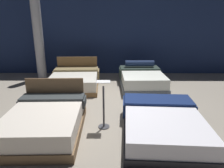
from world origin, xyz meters
name	(u,v)px	position (x,y,z in m)	size (l,w,h in m)	color
ground_plane	(106,110)	(0.00, 0.00, -0.01)	(18.00, 18.00, 0.02)	gray
showroom_back_wall	(109,32)	(0.00, 3.88, 1.75)	(18.00, 0.06, 3.50)	navy
bed_0	(45,121)	(-1.17, -1.13, 0.25)	(1.53, 1.98, 0.90)	brown
bed_1	(162,123)	(1.18, -1.16, 0.23)	(1.67, 2.20, 0.49)	black
bed_2	(75,80)	(-1.13, 1.86, 0.25)	(1.73, 2.07, 0.90)	brown
bed_3	(142,79)	(1.18, 1.91, 0.28)	(1.50, 2.02, 0.82)	#4D565F
price_sign	(104,110)	(0.00, -0.91, 0.40)	(0.28, 0.24, 1.02)	#3F3F44
support_pillar	(38,33)	(-2.68, 3.10, 1.75)	(0.36, 0.36, 3.50)	silver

